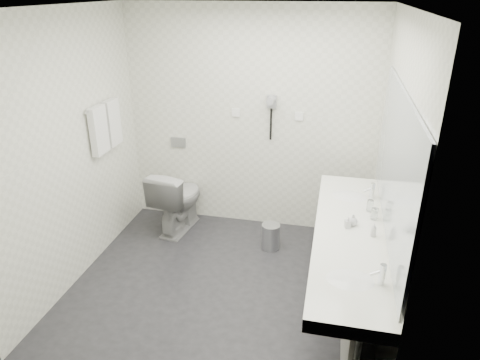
# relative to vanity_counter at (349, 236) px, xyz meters

# --- Properties ---
(floor) EXTENTS (2.80, 2.80, 0.00)m
(floor) POSITION_rel_vanity_counter_xyz_m (-1.12, 0.20, -0.80)
(floor) COLOR #27262B
(floor) RESTS_ON ground
(ceiling) EXTENTS (2.80, 2.80, 0.00)m
(ceiling) POSITION_rel_vanity_counter_xyz_m (-1.12, 0.20, 1.70)
(ceiling) COLOR white
(ceiling) RESTS_ON wall_back
(wall_back) EXTENTS (2.80, 0.00, 2.80)m
(wall_back) POSITION_rel_vanity_counter_xyz_m (-1.12, 1.50, 0.45)
(wall_back) COLOR white
(wall_back) RESTS_ON floor
(wall_front) EXTENTS (2.80, 0.00, 2.80)m
(wall_front) POSITION_rel_vanity_counter_xyz_m (-1.12, -1.10, 0.45)
(wall_front) COLOR white
(wall_front) RESTS_ON floor
(wall_left) EXTENTS (0.00, 2.60, 2.60)m
(wall_left) POSITION_rel_vanity_counter_xyz_m (-2.52, 0.20, 0.45)
(wall_left) COLOR white
(wall_left) RESTS_ON floor
(wall_right) EXTENTS (0.00, 2.60, 2.60)m
(wall_right) POSITION_rel_vanity_counter_xyz_m (0.27, 0.20, 0.45)
(wall_right) COLOR white
(wall_right) RESTS_ON floor
(vanity_counter) EXTENTS (0.55, 2.20, 0.10)m
(vanity_counter) POSITION_rel_vanity_counter_xyz_m (0.00, 0.00, 0.00)
(vanity_counter) COLOR white
(vanity_counter) RESTS_ON floor
(vanity_panel) EXTENTS (0.03, 2.15, 0.75)m
(vanity_panel) POSITION_rel_vanity_counter_xyz_m (0.02, 0.00, -0.42)
(vanity_panel) COLOR gray
(vanity_panel) RESTS_ON floor
(vanity_post_far) EXTENTS (0.06, 0.06, 0.75)m
(vanity_post_far) POSITION_rel_vanity_counter_xyz_m (0.05, 1.04, -0.42)
(vanity_post_far) COLOR silver
(vanity_post_far) RESTS_ON floor
(mirror) EXTENTS (0.02, 2.20, 1.05)m
(mirror) POSITION_rel_vanity_counter_xyz_m (0.26, 0.00, 0.65)
(mirror) COLOR #B2BCC6
(mirror) RESTS_ON wall_right
(basin_near) EXTENTS (0.40, 0.31, 0.05)m
(basin_near) POSITION_rel_vanity_counter_xyz_m (0.00, -0.65, 0.04)
(basin_near) COLOR white
(basin_near) RESTS_ON vanity_counter
(basin_far) EXTENTS (0.40, 0.31, 0.05)m
(basin_far) POSITION_rel_vanity_counter_xyz_m (0.00, 0.65, 0.04)
(basin_far) COLOR white
(basin_far) RESTS_ON vanity_counter
(faucet_near) EXTENTS (0.04, 0.04, 0.15)m
(faucet_near) POSITION_rel_vanity_counter_xyz_m (0.19, -0.65, 0.12)
(faucet_near) COLOR silver
(faucet_near) RESTS_ON vanity_counter
(faucet_far) EXTENTS (0.04, 0.04, 0.15)m
(faucet_far) POSITION_rel_vanity_counter_xyz_m (0.19, 0.65, 0.12)
(faucet_far) COLOR silver
(faucet_far) RESTS_ON vanity_counter
(soap_bottle_a) EXTENTS (0.05, 0.05, 0.10)m
(soap_bottle_a) POSITION_rel_vanity_counter_xyz_m (-0.02, 0.05, 0.10)
(soap_bottle_a) COLOR silver
(soap_bottle_a) RESTS_ON vanity_counter
(soap_bottle_b) EXTENTS (0.11, 0.11, 0.10)m
(soap_bottle_b) POSITION_rel_vanity_counter_xyz_m (0.02, 0.10, 0.10)
(soap_bottle_b) COLOR silver
(soap_bottle_b) RESTS_ON vanity_counter
(soap_bottle_c) EXTENTS (0.05, 0.05, 0.12)m
(soap_bottle_c) POSITION_rel_vanity_counter_xyz_m (0.18, -0.04, 0.11)
(soap_bottle_c) COLOR silver
(soap_bottle_c) RESTS_ON vanity_counter
(glass_left) EXTENTS (0.07, 0.07, 0.10)m
(glass_left) POSITION_rel_vanity_counter_xyz_m (0.20, 0.24, 0.10)
(glass_left) COLOR silver
(glass_left) RESTS_ON vanity_counter
(glass_right) EXTENTS (0.06, 0.06, 0.10)m
(glass_right) POSITION_rel_vanity_counter_xyz_m (0.17, 0.39, 0.10)
(glass_right) COLOR silver
(glass_right) RESTS_ON vanity_counter
(toilet) EXTENTS (0.53, 0.81, 0.76)m
(toilet) POSITION_rel_vanity_counter_xyz_m (-1.89, 1.14, -0.42)
(toilet) COLOR white
(toilet) RESTS_ON floor
(flush_plate) EXTENTS (0.18, 0.02, 0.12)m
(flush_plate) POSITION_rel_vanity_counter_xyz_m (-1.98, 1.49, 0.15)
(flush_plate) COLOR #B2B5BA
(flush_plate) RESTS_ON wall_back
(pedal_bin) EXTENTS (0.25, 0.25, 0.28)m
(pedal_bin) POSITION_rel_vanity_counter_xyz_m (-0.76, 0.93, -0.66)
(pedal_bin) COLOR #B2B5BA
(pedal_bin) RESTS_ON floor
(bin_lid) EXTENTS (0.20, 0.20, 0.02)m
(bin_lid) POSITION_rel_vanity_counter_xyz_m (-0.76, 0.93, -0.52)
(bin_lid) COLOR #B2B5BA
(bin_lid) RESTS_ON pedal_bin
(towel_rail) EXTENTS (0.02, 0.62, 0.02)m
(towel_rail) POSITION_rel_vanity_counter_xyz_m (-2.47, 0.75, 0.75)
(towel_rail) COLOR silver
(towel_rail) RESTS_ON wall_left
(towel_near) EXTENTS (0.07, 0.24, 0.48)m
(towel_near) POSITION_rel_vanity_counter_xyz_m (-2.46, 0.61, 0.53)
(towel_near) COLOR white
(towel_near) RESTS_ON towel_rail
(towel_far) EXTENTS (0.07, 0.24, 0.48)m
(towel_far) POSITION_rel_vanity_counter_xyz_m (-2.46, 0.89, 0.53)
(towel_far) COLOR white
(towel_far) RESTS_ON towel_rail
(dryer_cradle) EXTENTS (0.10, 0.04, 0.14)m
(dryer_cradle) POSITION_rel_vanity_counter_xyz_m (-0.88, 1.47, 0.70)
(dryer_cradle) COLOR #96989C
(dryer_cradle) RESTS_ON wall_back
(dryer_barrel) EXTENTS (0.08, 0.14, 0.08)m
(dryer_barrel) POSITION_rel_vanity_counter_xyz_m (-0.88, 1.40, 0.73)
(dryer_barrel) COLOR #96989C
(dryer_barrel) RESTS_ON dryer_cradle
(dryer_cord) EXTENTS (0.02, 0.02, 0.35)m
(dryer_cord) POSITION_rel_vanity_counter_xyz_m (-0.88, 1.46, 0.45)
(dryer_cord) COLOR black
(dryer_cord) RESTS_ON dryer_cradle
(switch_plate_a) EXTENTS (0.09, 0.02, 0.09)m
(switch_plate_a) POSITION_rel_vanity_counter_xyz_m (-1.27, 1.49, 0.55)
(switch_plate_a) COLOR white
(switch_plate_a) RESTS_ON wall_back
(switch_plate_b) EXTENTS (0.09, 0.02, 0.09)m
(switch_plate_b) POSITION_rel_vanity_counter_xyz_m (-0.57, 1.49, 0.55)
(switch_plate_b) COLOR white
(switch_plate_b) RESTS_ON wall_back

